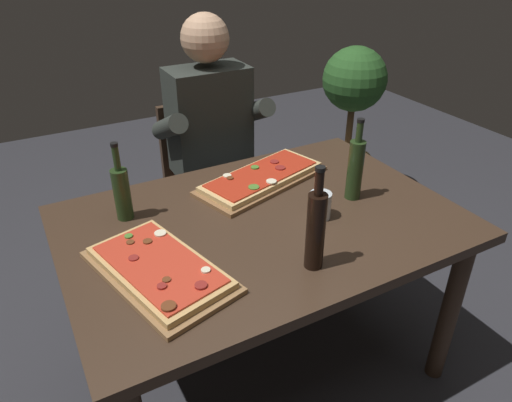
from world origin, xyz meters
name	(u,v)px	position (x,y,z in m)	size (l,w,h in m)	color
ground_plane	(261,361)	(0.00, 0.00, 0.00)	(6.40, 6.40, 0.00)	#2D2D33
dining_table	(262,241)	(0.00, 0.00, 0.64)	(1.40, 0.96, 0.74)	#3D2B1E
pizza_rectangular_front	(262,178)	(0.13, 0.25, 0.76)	(0.60, 0.39, 0.05)	brown
pizza_rectangular_left	(159,269)	(-0.43, -0.12, 0.76)	(0.39, 0.55, 0.05)	olive
wine_bottle_dark	(122,192)	(-0.43, 0.25, 0.85)	(0.06, 0.06, 0.29)	#233819
oil_bottle_amber	(355,168)	(0.38, -0.03, 0.87)	(0.06, 0.06, 0.32)	#233819
vinegar_bottle_green	(316,228)	(0.01, -0.31, 0.88)	(0.06, 0.06, 0.34)	black
tumbler_near_camera	(320,205)	(0.19, -0.08, 0.79)	(0.08, 0.08, 0.10)	silver
diner_chair	(207,177)	(0.14, 0.86, 0.49)	(0.44, 0.44, 0.87)	#3D2B1E
seated_diner	(214,141)	(0.14, 0.74, 0.74)	(0.53, 0.41, 1.33)	#23232D
potted_plant_corner	(351,113)	(1.24, 1.04, 0.60)	(0.40, 0.40, 1.02)	tan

